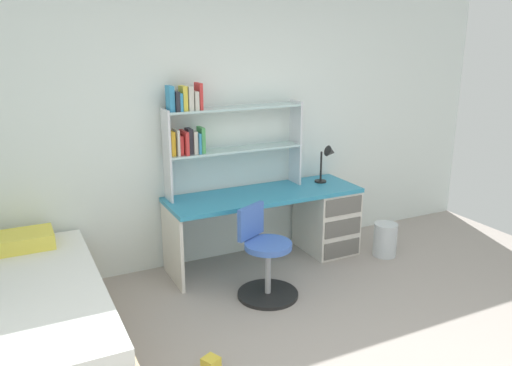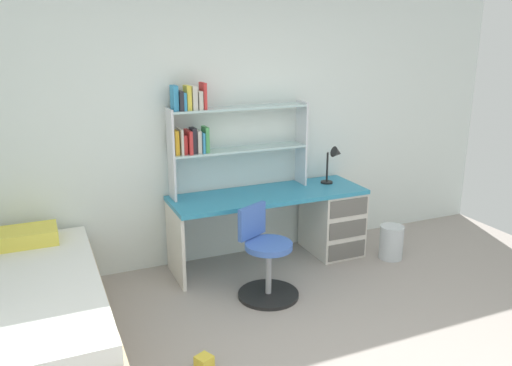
{
  "view_description": "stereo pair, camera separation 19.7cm",
  "coord_description": "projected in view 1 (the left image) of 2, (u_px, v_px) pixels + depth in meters",
  "views": [
    {
      "loc": [
        -1.96,
        -2.06,
        2.16
      ],
      "look_at": [
        -0.23,
        1.44,
        1.03
      ],
      "focal_mm": 36.41,
      "sensor_mm": 36.0,
      "label": 1
    },
    {
      "loc": [
        -1.78,
        -2.15,
        2.16
      ],
      "look_at": [
        -0.23,
        1.44,
        1.03
      ],
      "focal_mm": 36.41,
      "sensor_mm": 36.0,
      "label": 2
    }
  ],
  "objects": [
    {
      "name": "room_shell",
      "position": [
        130.0,
        161.0,
        3.37
      ],
      "size": [
        5.94,
        5.87,
        2.72
      ],
      "color": "silver",
      "rests_on": "ground_plane"
    },
    {
      "name": "desk",
      "position": [
        309.0,
        215.0,
        5.21
      ],
      "size": [
        1.88,
        0.61,
        0.71
      ],
      "color": "teal",
      "rests_on": "ground_plane"
    },
    {
      "name": "bookshelf_hutch",
      "position": [
        213.0,
        130.0,
        4.72
      ],
      "size": [
        1.34,
        0.22,
        1.04
      ],
      "color": "silver",
      "rests_on": "desk"
    },
    {
      "name": "desk_lamp",
      "position": [
        328.0,
        158.0,
        5.2
      ],
      "size": [
        0.2,
        0.17,
        0.38
      ],
      "color": "black",
      "rests_on": "desk"
    },
    {
      "name": "swivel_chair",
      "position": [
        265.0,
        262.0,
        4.38
      ],
      "size": [
        0.52,
        0.52,
        0.78
      ],
      "color": "black",
      "rests_on": "ground_plane"
    },
    {
      "name": "bed_platform",
      "position": [
        32.0,
        323.0,
        3.53
      ],
      "size": [
        1.01,
        2.04,
        0.65
      ],
      "color": "tan",
      "rests_on": "ground_plane"
    },
    {
      "name": "waste_bin",
      "position": [
        385.0,
        240.0,
        5.21
      ],
      "size": [
        0.23,
        0.23,
        0.34
      ],
      "primitive_type": "cylinder",
      "color": "silver",
      "rests_on": "ground_plane"
    },
    {
      "name": "toy_block_yellow_0",
      "position": [
        211.0,
        364.0,
        3.44
      ],
      "size": [
        0.13,
        0.13,
        0.1
      ],
      "primitive_type": "cube",
      "rotation": [
        0.0,
        0.0,
        2.01
      ],
      "color": "gold",
      "rests_on": "ground_plane"
    }
  ]
}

